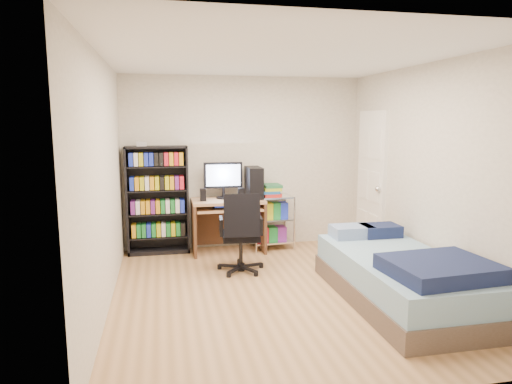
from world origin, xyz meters
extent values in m
cube|color=tan|center=(0.00, 0.00, -0.02)|extent=(3.50, 4.00, 0.04)
cube|color=white|center=(0.00, 0.00, 2.52)|extent=(3.50, 4.00, 0.04)
cube|color=silver|center=(0.00, 2.02, 1.25)|extent=(3.50, 0.04, 2.50)
cube|color=silver|center=(0.00, -2.02, 1.25)|extent=(3.50, 0.04, 2.50)
cube|color=silver|center=(-1.77, 0.00, 1.25)|extent=(0.04, 4.00, 2.50)
cube|color=silver|center=(1.77, 0.00, 1.25)|extent=(0.04, 4.00, 2.50)
cube|color=black|center=(-1.26, 1.84, 0.76)|extent=(0.85, 0.28, 1.52)
cube|color=black|center=(-1.26, 1.84, 0.24)|extent=(0.80, 0.27, 0.02)
cube|color=red|center=(-1.26, 1.83, 0.35)|extent=(0.74, 0.23, 0.18)
cube|color=black|center=(-1.26, 1.84, 0.57)|extent=(0.80, 0.27, 0.02)
cube|color=#1C31C7|center=(-1.26, 1.83, 0.68)|extent=(0.74, 0.23, 0.18)
cube|color=black|center=(-1.26, 1.84, 0.90)|extent=(0.80, 0.27, 0.02)
cube|color=gold|center=(-1.26, 1.83, 1.01)|extent=(0.74, 0.23, 0.18)
cube|color=black|center=(-1.26, 1.84, 1.23)|extent=(0.80, 0.27, 0.02)
cube|color=#1B7D31|center=(-1.26, 1.83, 1.34)|extent=(0.74, 0.23, 0.18)
cube|color=silver|center=(-1.45, 1.84, 1.55)|extent=(0.13, 0.12, 0.06)
cube|color=tan|center=(-0.28, 1.69, 0.74)|extent=(1.02, 0.56, 0.04)
cube|color=#36271D|center=(-0.77, 1.69, 0.36)|extent=(0.04, 0.56, 0.72)
cube|color=#36271D|center=(0.20, 1.69, 0.36)|extent=(0.04, 0.56, 0.72)
cube|color=#36271D|center=(-0.28, 1.95, 0.38)|extent=(0.97, 0.03, 0.66)
cube|color=tan|center=(-0.28, 1.61, 0.64)|extent=(0.91, 0.46, 0.03)
cube|color=black|center=(-0.28, 1.59, 0.66)|extent=(0.45, 0.15, 0.03)
cube|color=black|center=(-0.34, 1.80, 1.10)|extent=(0.55, 0.05, 0.37)
cube|color=silver|center=(-0.34, 1.77, 1.10)|extent=(0.49, 0.01, 0.30)
cube|color=black|center=(0.10, 1.74, 0.98)|extent=(0.20, 0.43, 0.45)
cube|color=black|center=(-0.64, 1.64, 0.85)|extent=(0.08, 0.08, 0.17)
cube|color=black|center=(-0.11, 1.59, 0.85)|extent=(0.08, 0.08, 0.17)
cylinder|color=black|center=(-0.25, 0.82, 0.25)|extent=(0.05, 0.05, 0.36)
cube|color=black|center=(-0.25, 0.82, 0.45)|extent=(0.49, 0.49, 0.07)
cube|color=black|center=(-0.27, 0.62, 0.75)|extent=(0.44, 0.18, 0.52)
cube|color=black|center=(-0.50, 0.85, 0.58)|extent=(0.06, 0.28, 0.21)
cube|color=black|center=(-0.01, 0.80, 0.58)|extent=(0.06, 0.28, 0.21)
cylinder|color=silver|center=(0.09, 1.53, 0.39)|extent=(0.03, 0.03, 0.78)
cylinder|color=silver|center=(0.66, 1.57, 0.39)|extent=(0.03, 0.03, 0.78)
cylinder|color=silver|center=(0.07, 1.93, 0.39)|extent=(0.03, 0.03, 0.78)
cylinder|color=silver|center=(0.64, 1.97, 0.39)|extent=(0.03, 0.03, 0.78)
cube|color=silver|center=(0.37, 1.75, 0.11)|extent=(0.60, 0.44, 0.02)
cube|color=silver|center=(0.37, 1.75, 0.45)|extent=(0.60, 0.44, 0.02)
cube|color=silver|center=(0.37, 1.75, 0.77)|extent=(0.60, 0.44, 0.02)
cube|color=#A51E17|center=(0.37, 1.75, 0.87)|extent=(0.27, 0.33, 0.18)
cube|color=brown|center=(1.19, -0.47, 0.11)|extent=(1.08, 2.16, 0.22)
cube|color=#7CA4BA|center=(1.19, -0.47, 0.35)|extent=(1.04, 2.12, 0.26)
cube|color=#151E44|center=(1.24, -1.07, 0.54)|extent=(0.97, 0.82, 0.15)
cube|color=#A4C1E8|center=(1.03, 0.39, 0.55)|extent=(0.49, 0.32, 0.14)
cube|color=#151E44|center=(1.38, 0.37, 0.55)|extent=(0.45, 0.32, 0.14)
cube|color=#3C2613|center=(1.19, -0.53, 0.48)|extent=(0.30, 0.24, 0.02)
cube|color=white|center=(1.73, 1.35, 1.00)|extent=(0.05, 0.80, 2.00)
sphere|color=silver|center=(1.67, 1.03, 0.95)|extent=(0.08, 0.08, 0.08)
camera|label=1|loc=(-1.19, -4.61, 1.86)|focal=32.00mm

